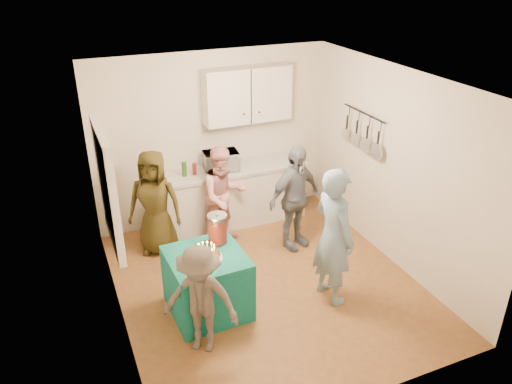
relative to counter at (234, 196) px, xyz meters
name	(u,v)px	position (x,y,z in m)	size (l,w,h in m)	color
floor	(267,284)	(-0.20, -1.70, -0.43)	(4.00, 4.00, 0.00)	brown
ceiling	(269,82)	(-0.20, -1.70, 2.17)	(4.00, 4.00, 0.00)	white
back_wall	(213,138)	(-0.20, 0.30, 0.87)	(3.60, 3.60, 0.00)	silver
left_wall	(110,223)	(-2.00, -1.70, 0.87)	(4.00, 4.00, 0.00)	silver
right_wall	(395,169)	(1.60, -1.70, 0.87)	(4.00, 4.00, 0.00)	silver
window_night	(106,189)	(-1.97, -1.40, 1.12)	(0.04, 1.00, 1.20)	black
counter	(234,196)	(0.00, 0.00, 0.00)	(2.20, 0.58, 0.86)	white
countertop	(233,169)	(0.00, 0.00, 0.46)	(2.24, 0.62, 0.05)	beige
upper_cabinet	(247,95)	(0.30, 0.15, 1.52)	(1.30, 0.30, 0.80)	white
pot_rack	(361,131)	(1.52, -1.00, 1.17)	(0.12, 1.00, 0.60)	black
microwave	(221,161)	(-0.19, 0.00, 0.62)	(0.50, 0.34, 0.28)	white
party_table	(207,283)	(-1.04, -1.89, -0.05)	(0.85, 0.85, 0.76)	#106C61
donut_cake	(206,252)	(-1.06, -1.95, 0.42)	(0.38, 0.38, 0.18)	#381C0C
punch_jar	(218,229)	(-0.82, -1.67, 0.50)	(0.22, 0.22, 0.34)	red
man_birthday	(333,236)	(0.40, -2.23, 0.43)	(0.63, 0.41, 1.71)	#81A1BC
woman_back_left	(155,203)	(-1.28, -0.37, 0.32)	(0.73, 0.48, 1.50)	brown
woman_back_center	(224,196)	(-0.33, -0.48, 0.29)	(0.71, 0.55, 1.45)	#DA7279
woman_back_right	(294,198)	(0.52, -1.00, 0.33)	(0.89, 0.37, 1.52)	black
child_near_left	(200,300)	(-1.29, -2.45, 0.19)	(0.81, 0.46, 1.25)	#4E453F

